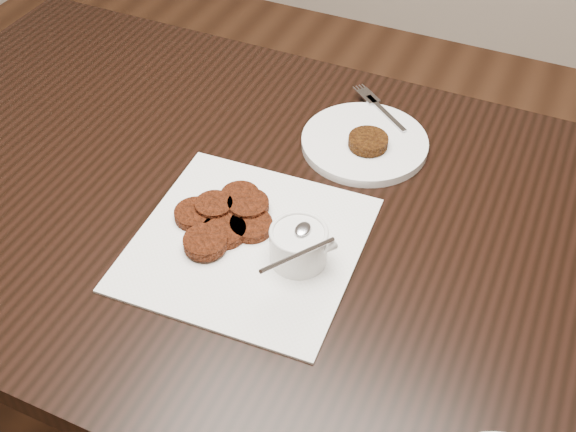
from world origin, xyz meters
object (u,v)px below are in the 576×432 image
(napkin, at_px, (247,243))
(sauce_ramekin, at_px, (299,230))
(plate_with_patty, at_px, (365,139))
(table, at_px, (234,333))

(napkin, distance_m, sauce_ramekin, 0.10)
(sauce_ramekin, xyz_separation_m, plate_with_patty, (-0.00, 0.29, -0.05))
(table, distance_m, napkin, 0.40)
(sauce_ramekin, relative_size, plate_with_patty, 0.54)
(table, xyz_separation_m, sauce_ramekin, (0.17, -0.08, 0.44))
(plate_with_patty, bearing_deg, sauce_ramekin, -89.42)
(table, relative_size, plate_with_patty, 6.16)
(table, relative_size, napkin, 4.10)
(table, bearing_deg, plate_with_patty, 51.50)
(table, height_order, plate_with_patty, plate_with_patty)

